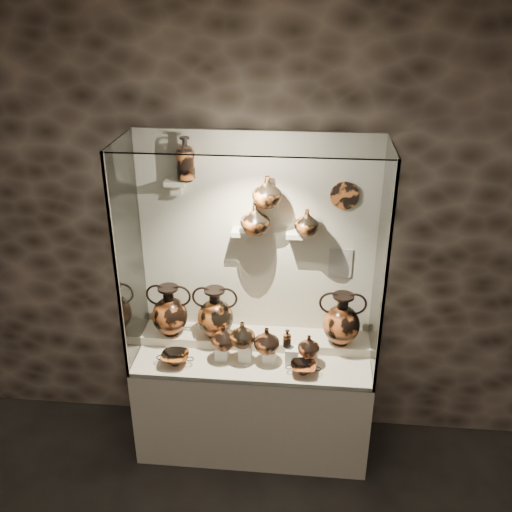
{
  "coord_description": "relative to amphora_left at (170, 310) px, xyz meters",
  "views": [
    {
      "loc": [
        0.35,
        -1.21,
        3.28
      ],
      "look_at": [
        0.01,
        2.26,
        1.59
      ],
      "focal_mm": 40.0,
      "sensor_mm": 36.0,
      "label": 1
    }
  ],
  "objects": [
    {
      "name": "amphora_left",
      "position": [
        0.0,
        0.0,
        0.0
      ],
      "size": [
        0.39,
        0.39,
        0.4
      ],
      "primitive_type": null,
      "rotation": [
        0.0,
        0.0,
        -0.27
      ],
      "color": "#AF5221",
      "rests_on": "rear_tier"
    },
    {
      "name": "wall_back",
      "position": [
        0.63,
        0.19,
        0.5
      ],
      "size": [
        5.0,
        0.02,
        3.2
      ],
      "primitive_type": "cube",
      "color": "#2C231B",
      "rests_on": "ground"
    },
    {
      "name": "ovoid_vase_a",
      "position": [
        0.63,
        0.06,
        0.73
      ],
      "size": [
        0.26,
        0.26,
        0.21
      ],
      "primitive_type": "imported",
      "rotation": [
        0.0,
        0.0,
        0.38
      ],
      "color": "#B55720",
      "rests_on": "bracket_ca"
    },
    {
      "name": "pedestal_e",
      "position": [
        1.05,
        -0.18,
        -0.23
      ],
      "size": [
        0.09,
        0.09,
        0.08
      ],
      "primitive_type": "cube",
      "color": "white",
      "rests_on": "front_tier"
    },
    {
      "name": "jug_b",
      "position": [
        0.56,
        -0.2,
        -0.04
      ],
      "size": [
        0.19,
        0.19,
        0.19
      ],
      "primitive_type": "imported",
      "rotation": [
        0.0,
        0.0,
        -0.03
      ],
      "color": "#B55720",
      "rests_on": "pedestal_b"
    },
    {
      "name": "frame_post_right",
      "position": [
        1.47,
        -0.42,
        0.5
      ],
      "size": [
        0.02,
        0.02,
        1.6
      ],
      "primitive_type": "cube",
      "color": "gray",
      "rests_on": "plinth"
    },
    {
      "name": "plinth",
      "position": [
        0.63,
        -0.13,
        -0.7
      ],
      "size": [
        1.7,
        0.6,
        0.8
      ],
      "primitive_type": "cube",
      "color": "beige",
      "rests_on": "floor"
    },
    {
      "name": "info_placard",
      "position": [
        1.23,
        0.16,
        0.37
      ],
      "size": [
        0.17,
        0.01,
        0.22
      ],
      "primitive_type": "cube",
      "color": "beige",
      "rests_on": "back_panel"
    },
    {
      "name": "kylix_right",
      "position": [
        1.0,
        -0.3,
        -0.22
      ],
      "size": [
        0.25,
        0.22,
        0.09
      ],
      "primitive_type": null,
      "rotation": [
        0.0,
        0.0,
        -0.12
      ],
      "color": "#AF5221",
      "rests_on": "front_tier"
    },
    {
      "name": "jug_a",
      "position": [
        0.43,
        -0.2,
        -0.08
      ],
      "size": [
        0.2,
        0.2,
        0.18
      ],
      "primitive_type": "imported",
      "rotation": [
        0.0,
        0.0,
        0.11
      ],
      "color": "#AF5221",
      "rests_on": "pedestal_a"
    },
    {
      "name": "bracket_ul",
      "position": [
        0.08,
        0.11,
        0.95
      ],
      "size": [
        0.14,
        0.12,
        0.04
      ],
      "primitive_type": "cube",
      "color": "beige",
      "rests_on": "back_panel"
    },
    {
      "name": "bracket_cb",
      "position": [
        0.73,
        0.11,
        0.8
      ],
      "size": [
        0.1,
        0.12,
        0.04
      ],
      "primitive_type": "cube",
      "color": "beige",
      "rests_on": "back_panel"
    },
    {
      "name": "jug_e",
      "position": [
        1.03,
        -0.2,
        -0.11
      ],
      "size": [
        0.17,
        0.17,
        0.16
      ],
      "primitive_type": "imported",
      "rotation": [
        0.0,
        0.0,
        -0.08
      ],
      "color": "#AF5221",
      "rests_on": "pedestal_e"
    },
    {
      "name": "bracket_ca",
      "position": [
        0.53,
        0.11,
        0.6
      ],
      "size": [
        0.14,
        0.12,
        0.04
      ],
      "primitive_type": "cube",
      "color": "beige",
      "rests_on": "back_panel"
    },
    {
      "name": "glass_front",
      "position": [
        0.63,
        -0.43,
        0.5
      ],
      "size": [
        1.7,
        0.01,
        1.6
      ],
      "primitive_type": "cube",
      "color": "white",
      "rests_on": "plinth"
    },
    {
      "name": "amphora_mid",
      "position": [
        0.34,
        0.0,
        -0.0
      ],
      "size": [
        0.33,
        0.33,
        0.4
      ],
      "primitive_type": null,
      "rotation": [
        0.0,
        0.0,
        0.03
      ],
      "color": "#B55720",
      "rests_on": "rear_tier"
    },
    {
      "name": "pedestal_a",
      "position": [
        0.41,
        -0.18,
        -0.22
      ],
      "size": [
        0.09,
        0.09,
        0.1
      ],
      "primitive_type": "cube",
      "color": "white",
      "rests_on": "front_tier"
    },
    {
      "name": "ovoid_vase_c",
      "position": [
        0.98,
        0.07,
        0.71
      ],
      "size": [
        0.23,
        0.23,
        0.18
      ],
      "primitive_type": "imported",
      "rotation": [
        0.0,
        0.0,
        0.42
      ],
      "color": "#B55720",
      "rests_on": "bracket_cc"
    },
    {
      "name": "frame_post_left",
      "position": [
        -0.21,
        -0.42,
        0.5
      ],
      "size": [
        0.02,
        0.02,
        1.6
      ],
      "primitive_type": "cube",
      "color": "gray",
      "rests_on": "plinth"
    },
    {
      "name": "jug_c",
      "position": [
        0.73,
        -0.19,
        -0.08
      ],
      "size": [
        0.23,
        0.23,
        0.19
      ],
      "primitive_type": "imported",
      "rotation": [
        0.0,
        0.0,
        0.32
      ],
      "color": "#AF5221",
      "rests_on": "pedestal_c"
    },
    {
      "name": "wall_plate",
      "position": [
        1.23,
        0.16,
        0.88
      ],
      "size": [
        0.2,
        0.02,
        0.2
      ],
      "primitive_type": "cylinder",
      "rotation": [
        1.57,
        0.0,
        0.0
      ],
      "color": "#BE5E25",
      "rests_on": "back_panel"
    },
    {
      "name": "kylix_left",
      "position": [
        0.09,
        -0.28,
        -0.22
      ],
      "size": [
        0.27,
        0.24,
        0.1
      ],
      "primitive_type": null,
      "rotation": [
        0.0,
        0.0,
        0.09
      ],
      "color": "#B55720",
      "rests_on": "front_tier"
    },
    {
      "name": "front_tier",
      "position": [
        0.63,
        -0.13,
        -0.28
      ],
      "size": [
        1.68,
        0.58,
        0.03
      ],
      "primitive_type": "cube",
      "color": "beige",
      "rests_on": "plinth"
    },
    {
      "name": "amphora_right",
      "position": [
        1.26,
        -0.0,
        0.0
      ],
      "size": [
        0.33,
        0.33,
        0.4
      ],
      "primitive_type": null,
      "rotation": [
        0.0,
        0.0,
        -0.02
      ],
      "color": "#AF5221",
      "rests_on": "rear_tier"
    },
    {
      "name": "pedestal_b",
      "position": [
        0.58,
        -0.18,
        -0.2
      ],
      "size": [
        0.09,
        0.09,
        0.13
      ],
      "primitive_type": "cube",
      "color": "white",
      "rests_on": "front_tier"
    },
    {
      "name": "glass_left",
      "position": [
        -0.22,
        -0.13,
        0.5
      ],
      "size": [
        0.01,
        0.6,
        1.6
      ],
      "primitive_type": "cube",
      "color": "white",
      "rests_on": "plinth"
    },
    {
      "name": "pedestal_d",
      "position": [
        0.91,
        -0.18,
        -0.21
      ],
      "size": [
        0.09,
        0.09,
        0.12
      ],
      "primitive_type": "cube",
      "color": "white",
      "rests_on": "front_tier"
    },
    {
      "name": "back_panel",
      "position": [
        0.63,
        0.18,
        0.5
      ],
      "size": [
        1.7,
        0.03,
        1.6
      ],
      "primitive_type": "cube",
      "color": "beige",
      "rests_on": "plinth"
    },
    {
      "name": "ovoid_vase_b",
      "position": [
        0.71,
        0.06,
        0.92
      ],
      "size": [
        0.25,
        0.25,
        0.21
      ],
      "primitive_type": "imported",
      "rotation": [
        0.0,
        0.0,
        0.26
      ],
      "color": "#B55720",
      "rests_on": "bracket_cb"
    },
    {
      "name": "bracket_cc",
      "position": [
        0.91,
        0.11,
        0.6
      ],
      "size": [
        0.14,
        0.12,
        0.04
      ],
      "primitive_type": "cube",
      "color": "beige",
      "rests_on": "back_panel"
    },
    {
      "name": "glass_right",
      "position": [
        1.48,
        -0.13,
        0.5
      ],
      "size": [
        0.01,
        0.6,
        1.6
      ],
      "primitive_type": "cube",
      "color": "white",
      "rests_on": "plinth"
    },
    {
      "name": "lekythos_small",
      "position": [
        0.88,
        -0.17,
        -0.07
      ],
      "size": [
        0.08,
        0.08,
        0.16
      ],
      "primitive_type": null,
      "rotation": [
        0.0,
        0.0,
        -0.13
      ],
      "color": "#B55720",
      "rests_on": "pedestal_d"
    },
    {
      "name": "pedestal_c",
      "position": [
        0.75,
        -0.18,
        -0.22
      ],
      "size": [
        0.09,
        0.09,
        0.09
      ],
      "primitive_type": "cube",
      "color": "white",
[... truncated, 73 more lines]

